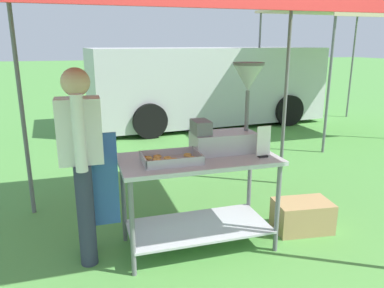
# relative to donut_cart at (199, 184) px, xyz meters

# --- Properties ---
(ground_plane) EXTENTS (70.00, 70.00, 0.00)m
(ground_plane) POSITION_rel_donut_cart_xyz_m (-0.03, 4.78, -0.60)
(ground_plane) COLOR #519342
(donut_cart) EXTENTS (1.35, 0.66, 0.84)m
(donut_cart) POSITION_rel_donut_cart_xyz_m (0.00, 0.00, 0.00)
(donut_cart) COLOR #B7B7BC
(donut_cart) RESTS_ON ground
(donut_tray) EXTENTS (0.48, 0.31, 0.07)m
(donut_tray) POSITION_rel_donut_cart_xyz_m (-0.25, -0.05, 0.26)
(donut_tray) COLOR #B7B7BC
(donut_tray) RESTS_ON donut_cart
(donut_fryer) EXTENTS (0.64, 0.28, 0.78)m
(donut_fryer) POSITION_rel_donut_cart_xyz_m (0.32, 0.09, 0.54)
(donut_fryer) COLOR #B7B7BC
(donut_fryer) RESTS_ON donut_cart
(menu_sign) EXTENTS (0.13, 0.05, 0.27)m
(menu_sign) POSITION_rel_donut_cart_xyz_m (0.53, -0.15, 0.36)
(menu_sign) COLOR black
(menu_sign) RESTS_ON donut_cart
(vendor) EXTENTS (0.45, 0.53, 1.61)m
(vendor) POSITION_rel_donut_cart_xyz_m (-0.95, 0.09, 0.30)
(vendor) COLOR #2D3347
(vendor) RESTS_ON ground
(supply_crate) EXTENTS (0.58, 0.40, 0.30)m
(supply_crate) POSITION_rel_donut_cart_xyz_m (1.07, -0.02, -0.45)
(supply_crate) COLOR tan
(supply_crate) RESTS_ON ground
(van_silver) EXTENTS (5.26, 2.38, 1.69)m
(van_silver) POSITION_rel_donut_cart_xyz_m (1.85, 5.14, 0.28)
(van_silver) COLOR #BCBCC1
(van_silver) RESTS_ON ground
(neighbour_tent) EXTENTS (2.71, 2.72, 2.46)m
(neighbour_tent) POSITION_rel_donut_cart_xyz_m (4.19, 3.46, 1.78)
(neighbour_tent) COLOR slate
(neighbour_tent) RESTS_ON ground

